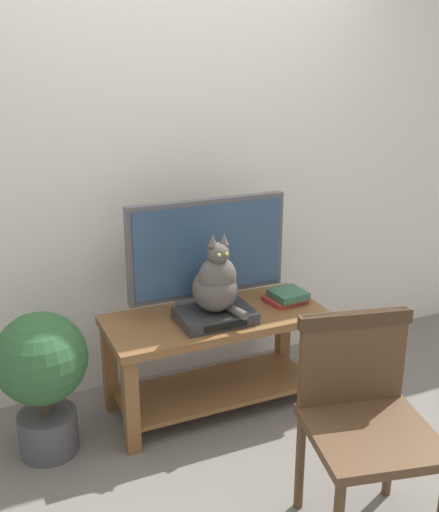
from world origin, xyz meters
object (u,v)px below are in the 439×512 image
at_px(media_box, 215,316).
at_px(book_stack, 287,297).
at_px(wooden_chair, 363,409).
at_px(potted_plant, 42,372).
at_px(tv_stand, 216,345).
at_px(cat, 216,283).
at_px(tv, 208,252).

bearing_deg(media_box, book_stack, 8.42).
bearing_deg(wooden_chair, media_box, 102.54).
bearing_deg(wooden_chair, potted_plant, 137.60).
bearing_deg(potted_plant, tv_stand, 2.19).
height_order(media_box, book_stack, book_stack).
bearing_deg(media_box, wooden_chair, -77.46).
xyz_separation_m(cat, wooden_chair, (0.22, -0.96, -0.23)).
distance_m(media_box, potted_plant, 0.90).
height_order(book_stack, potted_plant, potted_plant).
bearing_deg(potted_plant, book_stack, 1.51).
xyz_separation_m(tv_stand, wooden_chair, (0.18, -1.04, 0.17)).
height_order(tv, wooden_chair, tv).
relative_size(tv_stand, potted_plant, 1.60).
bearing_deg(wooden_chair, tv_stand, 99.95).
relative_size(media_box, wooden_chair, 0.43).
xyz_separation_m(tv_stand, media_box, (-0.03, -0.07, 0.21)).
xyz_separation_m(tv_stand, tv, (0.00, 0.11, 0.51)).
xyz_separation_m(tv_stand, book_stack, (0.44, 0.00, 0.21)).
distance_m(tv_stand, media_box, 0.22).
distance_m(tv, potted_plant, 1.03).
bearing_deg(cat, tv, 80.19).
relative_size(tv, media_box, 2.27).
height_order(tv_stand, tv, tv).
height_order(media_box, cat, cat).
distance_m(wooden_chair, potted_plant, 1.50).
bearing_deg(book_stack, tv_stand, -179.92).
height_order(tv_stand, potted_plant, potted_plant).
height_order(tv_stand, book_stack, book_stack).
relative_size(cat, wooden_chair, 0.47).
height_order(wooden_chair, book_stack, wooden_chair).
bearing_deg(cat, media_box, 95.29).
bearing_deg(potted_plant, tv, 8.70).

